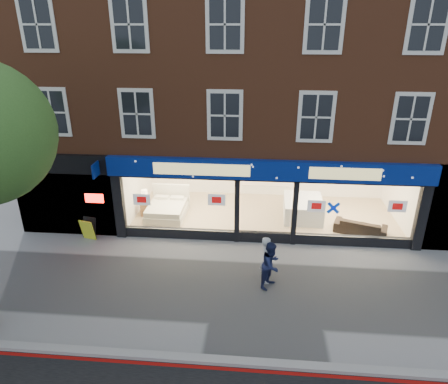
# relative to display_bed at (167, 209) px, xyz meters

# --- Properties ---
(ground) EXTENTS (120.00, 120.00, 0.00)m
(ground) POSITION_rel_display_bed_xyz_m (4.10, -4.77, -0.41)
(ground) COLOR gray
(ground) RESTS_ON ground
(kerb_line) EXTENTS (60.00, 0.10, 0.01)m
(kerb_line) POSITION_rel_display_bed_xyz_m (4.10, -7.87, -0.40)
(kerb_line) COLOR #8C0A07
(kerb_line) RESTS_ON ground
(kerb_stone) EXTENTS (60.00, 0.25, 0.12)m
(kerb_stone) POSITION_rel_display_bed_xyz_m (4.10, -7.67, -0.35)
(kerb_stone) COLOR gray
(kerb_stone) RESTS_ON ground
(showroom_floor) EXTENTS (11.00, 4.50, 0.10)m
(showroom_floor) POSITION_rel_display_bed_xyz_m (4.10, 0.48, -0.36)
(showroom_floor) COLOR tan
(showroom_floor) RESTS_ON ground
(building) EXTENTS (19.00, 8.26, 10.30)m
(building) POSITION_rel_display_bed_xyz_m (4.08, 2.16, 6.26)
(building) COLOR brown
(building) RESTS_ON ground
(display_bed) EXTENTS (1.62, 1.96, 1.09)m
(display_bed) POSITION_rel_display_bed_xyz_m (0.00, 0.00, 0.00)
(display_bed) COLOR silver
(display_bed) RESTS_ON showroom_floor
(bedside_table) EXTENTS (0.58, 0.58, 0.55)m
(bedside_table) POSITION_rel_display_bed_xyz_m (-0.94, 0.03, -0.03)
(bedside_table) COLOR brown
(bedside_table) RESTS_ON showroom_floor
(mattress_stack) EXTENTS (1.62, 2.02, 0.78)m
(mattress_stack) POSITION_rel_display_bed_xyz_m (5.70, 0.37, 0.08)
(mattress_stack) COLOR white
(mattress_stack) RESTS_ON showroom_floor
(sofa) EXTENTS (2.10, 1.37, 0.57)m
(sofa) POSITION_rel_display_bed_xyz_m (7.80, -0.87, -0.02)
(sofa) COLOR black
(sofa) RESTS_ON showroom_floor
(a_board) EXTENTS (0.62, 0.48, 0.85)m
(a_board) POSITION_rel_display_bed_xyz_m (-2.58, -2.07, 0.02)
(a_board) COLOR #CED425
(a_board) RESTS_ON ground
(pedestrian_grey) EXTENTS (0.49, 0.64, 1.58)m
(pedestrian_grey) POSITION_rel_display_bed_xyz_m (4.12, -4.19, 0.38)
(pedestrian_grey) COLOR #ACAFB4
(pedestrian_grey) RESTS_ON ground
(pedestrian_blue) EXTENTS (0.88, 0.94, 1.54)m
(pedestrian_blue) POSITION_rel_display_bed_xyz_m (4.27, -4.45, 0.36)
(pedestrian_blue) COLOR #171D40
(pedestrian_blue) RESTS_ON ground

